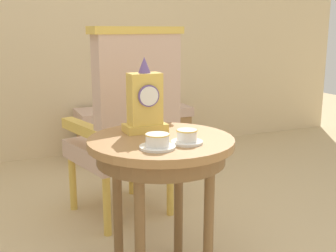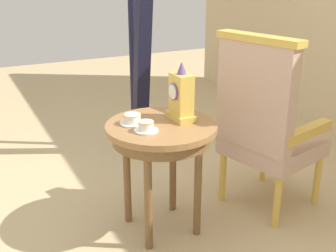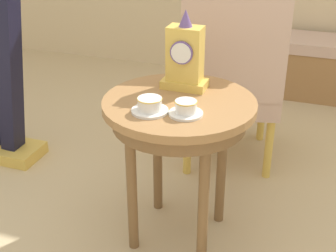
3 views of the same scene
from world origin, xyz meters
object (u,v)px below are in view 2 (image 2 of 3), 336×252
at_px(teacup_right, 146,127).
at_px(harp, 139,64).
at_px(mantel_clock, 181,97).
at_px(teacup_left, 132,119).
at_px(side_table, 161,138).
at_px(armchair, 265,122).

distance_m(teacup_right, harp, 1.26).
xyz_separation_m(teacup_right, mantel_clock, (-0.09, 0.26, 0.11)).
bearing_deg(teacup_left, side_table, 62.97).
bearing_deg(harp, teacup_right, -21.60).
bearing_deg(harp, side_table, -17.19).
bearing_deg(armchair, side_table, -95.87).
relative_size(mantel_clock, harp, 0.18).
height_order(side_table, mantel_clock, mantel_clock).
distance_m(mantel_clock, harp, 1.10).
bearing_deg(teacup_left, teacup_right, 9.00).
relative_size(side_table, armchair, 0.59).
bearing_deg(side_table, armchair, 84.13).
distance_m(teacup_left, mantel_clock, 0.30).
distance_m(teacup_right, mantel_clock, 0.29).
relative_size(side_table, harp, 0.36).
distance_m(armchair, harp, 1.23).
bearing_deg(mantel_clock, side_table, -81.03).
bearing_deg(side_table, harp, 162.81).
xyz_separation_m(teacup_right, armchair, (0.01, 0.80, -0.10)).
bearing_deg(teacup_right, harp, 158.40).
relative_size(teacup_left, teacup_right, 1.09).
bearing_deg(teacup_right, armchair, 89.63).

